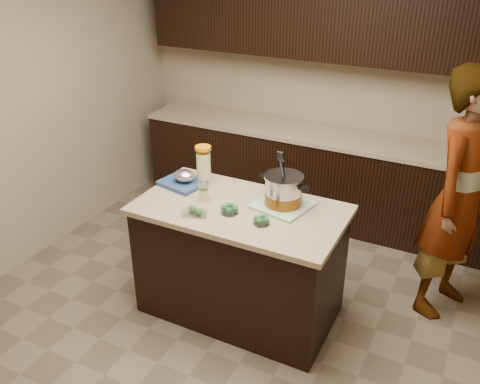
{
  "coord_description": "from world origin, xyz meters",
  "views": [
    {
      "loc": [
        1.41,
        -2.77,
        2.59
      ],
      "look_at": [
        0.0,
        0.0,
        1.02
      ],
      "focal_mm": 38.0,
      "sensor_mm": 36.0,
      "label": 1
    }
  ],
  "objects_px": {
    "person": "(461,197)",
    "stock_pot": "(283,192)",
    "lemonade_pitcher": "(204,166)",
    "island": "(240,261)"
  },
  "relations": [
    {
      "from": "lemonade_pitcher",
      "to": "person",
      "type": "bearing_deg",
      "value": 17.2
    },
    {
      "from": "island",
      "to": "person",
      "type": "height_order",
      "value": "person"
    },
    {
      "from": "person",
      "to": "stock_pot",
      "type": "bearing_deg",
      "value": 141.19
    },
    {
      "from": "lemonade_pitcher",
      "to": "person",
      "type": "height_order",
      "value": "person"
    },
    {
      "from": "stock_pot",
      "to": "person",
      "type": "distance_m",
      "value": 1.27
    },
    {
      "from": "lemonade_pitcher",
      "to": "person",
      "type": "relative_size",
      "value": 0.16
    },
    {
      "from": "island",
      "to": "lemonade_pitcher",
      "type": "bearing_deg",
      "value": 151.46
    },
    {
      "from": "island",
      "to": "person",
      "type": "xyz_separation_m",
      "value": [
        1.36,
        0.78,
        0.48
      ]
    },
    {
      "from": "lemonade_pitcher",
      "to": "person",
      "type": "xyz_separation_m",
      "value": [
        1.78,
        0.55,
        -0.1
      ]
    },
    {
      "from": "stock_pot",
      "to": "lemonade_pitcher",
      "type": "relative_size",
      "value": 1.33
    }
  ]
}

